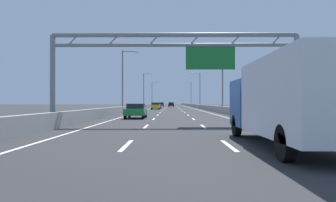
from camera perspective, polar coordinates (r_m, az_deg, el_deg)
ground_plane at (r=98.90m, az=0.65°, el=-1.10°), size 260.00×260.00×0.00m
lane_dash_left_1 at (r=11.60m, az=-7.32°, el=-7.74°), size 0.16×3.00×0.01m
lane_dash_left_2 at (r=20.51m, az=-3.88°, el=-4.47°), size 0.16×3.00×0.01m
lane_dash_left_3 at (r=29.47m, az=-2.54°, el=-3.17°), size 0.16×3.00×0.01m
lane_dash_left_4 at (r=38.45m, az=-1.82°, el=-2.48°), size 0.16×3.00×0.01m
lane_dash_left_5 at (r=47.44m, az=-1.38°, el=-2.05°), size 0.16×3.00×0.01m
lane_dash_left_6 at (r=56.43m, az=-1.08°, el=-1.76°), size 0.16×3.00×0.01m
lane_dash_left_7 at (r=65.43m, az=-0.86°, el=-1.55°), size 0.16×3.00×0.01m
lane_dash_left_8 at (r=74.42m, az=-0.69°, el=-1.39°), size 0.16×3.00×0.01m
lane_dash_left_9 at (r=83.42m, az=-0.56°, el=-1.26°), size 0.16×3.00×0.01m
lane_dash_left_10 at (r=92.42m, az=-0.45°, el=-1.16°), size 0.16×3.00×0.01m
lane_dash_left_11 at (r=101.41m, az=-0.37°, el=-1.08°), size 0.16×3.00×0.01m
lane_dash_left_12 at (r=110.41m, az=-0.30°, el=-1.01°), size 0.16×3.00×0.01m
lane_dash_left_13 at (r=119.41m, az=-0.24°, el=-0.95°), size 0.16×3.00×0.01m
lane_dash_left_14 at (r=128.41m, az=-0.18°, el=-0.90°), size 0.16×3.00×0.01m
lane_dash_left_15 at (r=137.41m, az=-0.14°, el=-0.85°), size 0.16×3.00×0.01m
lane_dash_left_16 at (r=146.41m, az=-0.10°, el=-0.81°), size 0.16×3.00×0.01m
lane_dash_left_17 at (r=155.41m, az=-0.06°, el=-0.78°), size 0.16×3.00×0.01m
lane_dash_right_1 at (r=11.67m, az=10.64°, el=-7.69°), size 0.16×3.00×0.01m
lane_dash_right_2 at (r=20.55m, az=6.21°, el=-4.46°), size 0.16×3.00×0.01m
lane_dash_right_3 at (r=29.50m, az=4.47°, el=-3.17°), size 0.16×3.00×0.01m
lane_dash_right_4 at (r=38.47m, az=3.55°, el=-2.48°), size 0.16×3.00×0.01m
lane_dash_right_5 at (r=47.46m, az=2.97°, el=-2.05°), size 0.16×3.00×0.01m
lane_dash_right_6 at (r=56.45m, az=2.58°, el=-1.76°), size 0.16×3.00×0.01m
lane_dash_right_7 at (r=65.44m, az=2.30°, el=-1.55°), size 0.16×3.00×0.01m
lane_dash_right_8 at (r=74.43m, az=2.08°, el=-1.39°), size 0.16×3.00×0.01m
lane_dash_right_9 at (r=83.43m, az=1.91°, el=-1.26°), size 0.16×3.00×0.01m
lane_dash_right_10 at (r=92.43m, az=1.78°, el=-1.16°), size 0.16×3.00×0.01m
lane_dash_right_11 at (r=101.42m, az=1.67°, el=-1.08°), size 0.16×3.00×0.01m
lane_dash_right_12 at (r=110.42m, az=1.57°, el=-1.01°), size 0.16×3.00×0.01m
lane_dash_right_13 at (r=119.42m, az=1.49°, el=-0.95°), size 0.16×3.00×0.01m
lane_dash_right_14 at (r=128.42m, az=1.42°, el=-0.90°), size 0.16×3.00×0.01m
lane_dash_right_15 at (r=137.41m, az=1.36°, el=-0.85°), size 0.16×3.00×0.01m
lane_dash_right_16 at (r=146.41m, az=1.31°, el=-0.81°), size 0.16×3.00×0.01m
lane_dash_right_17 at (r=155.41m, az=1.27°, el=-0.78°), size 0.16×3.00×0.01m
edge_line_left at (r=87.05m, az=-2.79°, el=-1.22°), size 0.16×176.00×0.01m
edge_line_right at (r=87.08m, az=4.13°, el=-1.22°), size 0.16×176.00×0.01m
barrier_left at (r=109.10m, az=-2.99°, el=-0.77°), size 0.45×220.00×0.95m
barrier_right at (r=109.13m, az=4.26°, el=-0.77°), size 0.45×220.00×0.95m
sign_gantry at (r=22.75m, az=1.91°, el=8.26°), size 17.30×0.36×6.36m
streetlamp_left_mid at (r=50.54m, az=-7.73°, el=4.18°), size 2.58×0.28×9.50m
streetlamp_right_mid at (r=50.61m, az=9.29°, el=4.17°), size 2.58×0.28×9.50m
streetlamp_left_far at (r=89.14m, az=-4.14°, el=2.27°), size 2.58×0.28×9.50m
streetlamp_right_far at (r=89.18m, az=5.47°, el=2.27°), size 2.58×0.28×9.50m
streetlamp_left_distant at (r=127.92m, az=-2.73°, el=1.52°), size 2.58×0.28×9.50m
streetlamp_right_distant at (r=127.95m, az=3.97°, el=1.52°), size 2.58×0.28×9.50m
yellow_car at (r=68.55m, az=-2.20°, el=-0.87°), size 1.82×4.22×1.46m
green_car at (r=30.95m, az=-5.65°, el=-1.72°), size 1.84×4.12×1.39m
blue_car at (r=79.51m, az=-1.89°, el=-0.79°), size 1.86×4.30×1.41m
black_car at (r=106.90m, az=0.55°, el=-0.63°), size 1.88×4.35×1.50m
red_car at (r=113.26m, az=-1.19°, el=-0.61°), size 1.83×4.50×1.47m
box_truck at (r=11.67m, az=20.40°, el=0.25°), size 2.36×8.46×2.91m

